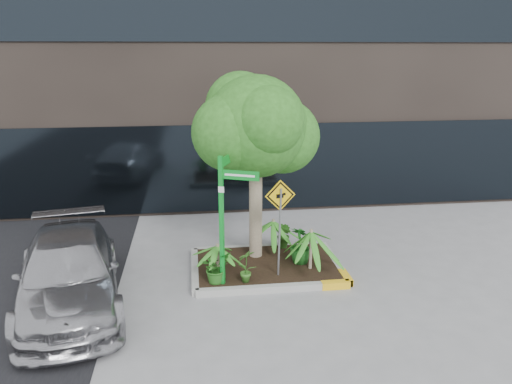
{
  "coord_description": "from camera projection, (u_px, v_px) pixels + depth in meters",
  "views": [
    {
      "loc": [
        -1.36,
        -9.95,
        4.79
      ],
      "look_at": [
        -0.04,
        0.2,
        1.86
      ],
      "focal_mm": 35.0,
      "sensor_mm": 36.0,
      "label": 1
    }
  ],
  "objects": [
    {
      "name": "palm_back",
      "position": [
        273.0,
        221.0,
        11.95
      ],
      "size": [
        0.82,
        0.82,
        0.92
      ],
      "color": "tan",
      "rests_on": "ground"
    },
    {
      "name": "palm_left",
      "position": [
        218.0,
        246.0,
        10.56
      ],
      "size": [
        0.77,
        0.77,
        0.85
      ],
      "color": "tan",
      "rests_on": "ground"
    },
    {
      "name": "shrub_d",
      "position": [
        284.0,
        235.0,
        12.03
      ],
      "size": [
        0.5,
        0.5,
        0.67
      ],
      "primitive_type": "imported",
      "rotation": [
        0.0,
        0.0,
        5.23
      ],
      "color": "#285D1B",
      "rests_on": "planter"
    },
    {
      "name": "palm_front",
      "position": [
        311.0,
        232.0,
        10.76
      ],
      "size": [
        1.03,
        1.03,
        1.14
      ],
      "color": "tan",
      "rests_on": "ground"
    },
    {
      "name": "planter",
      "position": [
        268.0,
        266.0,
        11.23
      ],
      "size": [
        3.35,
        2.36,
        0.15
      ],
      "color": "#9E9E99",
      "rests_on": "ground"
    },
    {
      "name": "ground",
      "position": [
        259.0,
        276.0,
        10.97
      ],
      "size": [
        80.0,
        80.0,
        0.0
      ],
      "primitive_type": "plane",
      "color": "gray",
      "rests_on": "ground"
    },
    {
      "name": "parked_car",
      "position": [
        69.0,
        273.0,
        9.59
      ],
      "size": [
        2.69,
        4.83,
        1.32
      ],
      "primitive_type": "imported",
      "rotation": [
        0.0,
        0.0,
        0.19
      ],
      "color": "#A4A3A8",
      "rests_on": "ground"
    },
    {
      "name": "shrub_c",
      "position": [
        246.0,
        265.0,
        10.26
      ],
      "size": [
        0.52,
        0.52,
        0.73
      ],
      "primitive_type": "imported",
      "rotation": [
        0.0,
        0.0,
        3.65
      ],
      "color": "#326820",
      "rests_on": "planter"
    },
    {
      "name": "tree",
      "position": [
        255.0,
        127.0,
        10.87
      ],
      "size": [
        2.9,
        2.57,
        4.34
      ],
      "color": "tan",
      "rests_on": "ground"
    },
    {
      "name": "shrub_b",
      "position": [
        301.0,
        245.0,
        11.18
      ],
      "size": [
        0.67,
        0.67,
        0.85
      ],
      "primitive_type": "imported",
      "rotation": [
        0.0,
        0.0,
        2.41
      ],
      "color": "#1B5D1B",
      "rests_on": "planter"
    },
    {
      "name": "street_sign_post",
      "position": [
        225.0,
        209.0,
        9.88
      ],
      "size": [
        0.77,
        1.04,
        2.83
      ],
      "rotation": [
        0.0,
        0.0,
        -0.41
      ],
      "color": "#0E9C29",
      "rests_on": "ground"
    },
    {
      "name": "shrub_a",
      "position": [
        216.0,
        267.0,
        10.26
      ],
      "size": [
        0.83,
        0.83,
        0.65
      ],
      "primitive_type": "imported",
      "rotation": [
        0.0,
        0.0,
        0.73
      ],
      "color": "#245F1B",
      "rests_on": "planter"
    },
    {
      "name": "cattle_sign",
      "position": [
        280.0,
        212.0,
        10.22
      ],
      "size": [
        0.65,
        0.17,
        2.12
      ],
      "rotation": [
        0.0,
        0.0,
        0.15
      ],
      "color": "slate",
      "rests_on": "ground"
    }
  ]
}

